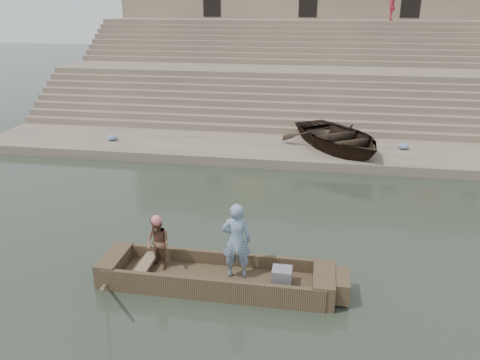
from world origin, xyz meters
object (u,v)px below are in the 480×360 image
(standing_man, at_px, (236,241))
(beached_rowboat, at_px, (338,137))
(main_rowboat, at_px, (216,281))
(television, at_px, (281,276))
(rowing_man, at_px, (158,243))
(pedestrian, at_px, (393,5))

(standing_man, distance_m, beached_rowboat, 10.68)
(main_rowboat, xyz_separation_m, television, (1.57, -0.00, 0.31))
(television, bearing_deg, beached_rowboat, 81.78)
(television, xyz_separation_m, beached_rowboat, (1.52, 10.53, 0.51))
(standing_man, relative_size, rowing_man, 1.39)
(main_rowboat, distance_m, pedestrian, 25.87)
(beached_rowboat, xyz_separation_m, pedestrian, (3.46, 13.76, 5.21))
(main_rowboat, relative_size, standing_man, 2.65)
(standing_man, bearing_deg, pedestrian, -112.26)
(rowing_man, height_order, pedestrian, pedestrian)
(television, height_order, beached_rowboat, beached_rowboat)
(television, relative_size, beached_rowboat, 0.09)
(standing_man, xyz_separation_m, rowing_man, (-1.94, 0.03, -0.26))
(television, height_order, pedestrian, pedestrian)
(main_rowboat, xyz_separation_m, pedestrian, (6.56, 24.29, 6.04))
(main_rowboat, height_order, television, television)
(main_rowboat, height_order, pedestrian, pedestrian)
(main_rowboat, relative_size, television, 10.87)
(pedestrian, bearing_deg, television, 179.30)
(beached_rowboat, bearing_deg, standing_man, -136.55)
(main_rowboat, xyz_separation_m, beached_rowboat, (3.09, 10.53, 0.82))
(beached_rowboat, bearing_deg, rowing_man, -146.18)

